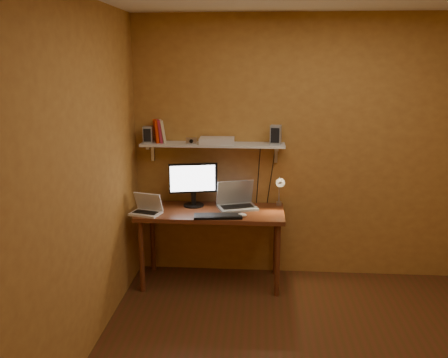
# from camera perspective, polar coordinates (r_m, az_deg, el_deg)

# --- Properties ---
(room) EXTENTS (3.44, 3.24, 2.64)m
(room) POSITION_cam_1_polar(r_m,az_deg,el_deg) (3.21, 12.26, -1.59)
(room) COLOR #552816
(room) RESTS_ON ground
(desk) EXTENTS (1.40, 0.60, 0.75)m
(desk) POSITION_cam_1_polar(r_m,az_deg,el_deg) (4.61, -1.56, -4.81)
(desk) COLOR #5F2316
(desk) RESTS_ON ground
(wall_shelf) EXTENTS (1.40, 0.25, 0.21)m
(wall_shelf) POSITION_cam_1_polar(r_m,az_deg,el_deg) (4.63, -1.37, 4.13)
(wall_shelf) COLOR silver
(wall_shelf) RESTS_ON room
(monitor) EXTENTS (0.47, 0.24, 0.43)m
(monitor) POSITION_cam_1_polar(r_m,az_deg,el_deg) (4.67, -3.71, -0.39)
(monitor) COLOR black
(monitor) RESTS_ON desk
(laptop) EXTENTS (0.43, 0.37, 0.27)m
(laptop) POSITION_cam_1_polar(r_m,az_deg,el_deg) (4.66, 1.48, -2.60)
(laptop) COLOR gray
(laptop) RESTS_ON desk
(netbook) EXTENTS (0.32, 0.26, 0.20)m
(netbook) POSITION_cam_1_polar(r_m,az_deg,el_deg) (4.53, -9.25, -3.47)
(netbook) COLOR white
(netbook) RESTS_ON desk
(keyboard) EXTENTS (0.46, 0.19, 0.02)m
(keyboard) POSITION_cam_1_polar(r_m,az_deg,el_deg) (4.38, -0.72, -4.50)
(keyboard) COLOR black
(keyboard) RESTS_ON desk
(mouse) EXTENTS (0.10, 0.07, 0.03)m
(mouse) POSITION_cam_1_polar(r_m,az_deg,el_deg) (4.40, 2.17, -4.35)
(mouse) COLOR white
(mouse) RESTS_ON desk
(desk_lamp) EXTENTS (0.09, 0.23, 0.38)m
(desk_lamp) POSITION_cam_1_polar(r_m,az_deg,el_deg) (4.63, 6.74, -1.03)
(desk_lamp) COLOR silver
(desk_lamp) RESTS_ON desk
(speaker_left) EXTENTS (0.10, 0.10, 0.16)m
(speaker_left) POSITION_cam_1_polar(r_m,az_deg,el_deg) (4.70, -9.15, 5.30)
(speaker_left) COLOR gray
(speaker_left) RESTS_ON wall_shelf
(speaker_right) EXTENTS (0.12, 0.12, 0.18)m
(speaker_right) POSITION_cam_1_polar(r_m,az_deg,el_deg) (4.59, 6.25, 5.33)
(speaker_right) COLOR gray
(speaker_right) RESTS_ON wall_shelf
(books) EXTENTS (0.16, 0.16, 0.22)m
(books) POSITION_cam_1_polar(r_m,az_deg,el_deg) (4.70, -7.80, 5.72)
(books) COLOR red
(books) RESTS_ON wall_shelf
(shelf_camera) EXTENTS (0.10, 0.05, 0.06)m
(shelf_camera) POSITION_cam_1_polar(r_m,az_deg,el_deg) (4.58, -3.95, 4.60)
(shelf_camera) COLOR silver
(shelf_camera) RESTS_ON wall_shelf
(router) EXTENTS (0.34, 0.23, 0.06)m
(router) POSITION_cam_1_polar(r_m,az_deg,el_deg) (4.61, -0.85, 4.64)
(router) COLOR white
(router) RESTS_ON wall_shelf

